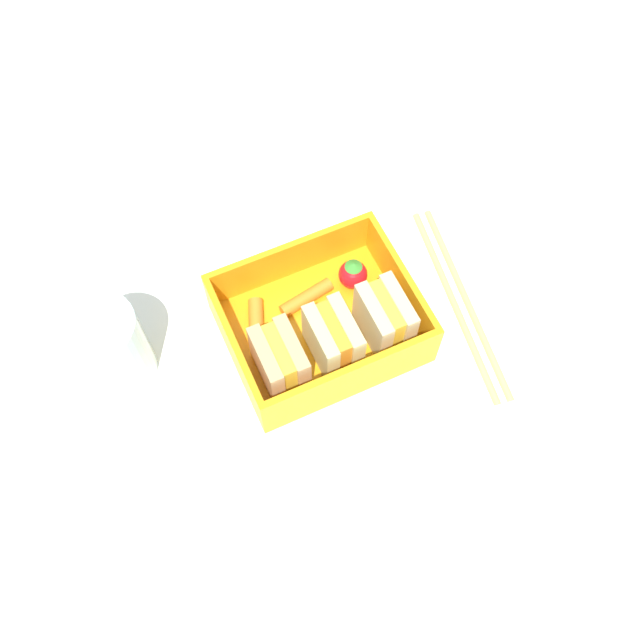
{
  "coord_description": "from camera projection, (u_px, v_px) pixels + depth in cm",
  "views": [
    {
      "loc": [
        12.66,
        27.68,
        60.66
      ],
      "look_at": [
        0.0,
        0.0,
        2.7
      ],
      "focal_mm": 40.0,
      "sensor_mm": 36.0,
      "label": 1
    }
  ],
  "objects": [
    {
      "name": "chopstick_pair",
      "position": [
        461.0,
        300.0,
        0.69
      ],
      "size": [
        5.16,
        21.97,
        0.7
      ],
      "color": "tan",
      "rests_on": "ground_plane"
    },
    {
      "name": "sandwich_center",
      "position": [
        280.0,
        361.0,
        0.62
      ],
      "size": [
        3.66,
        5.54,
        5.5
      ],
      "color": "tan",
      "rests_on": "bento_tray"
    },
    {
      "name": "carrot_stick_far_left",
      "position": [
        256.0,
        318.0,
        0.66
      ],
      "size": [
        2.61,
        3.99,
        1.37
      ],
      "primitive_type": "cylinder",
      "rotation": [
        1.57,
        0.0,
        5.92
      ],
      "color": "orange",
      "rests_on": "bento_tray"
    },
    {
      "name": "bento_rim",
      "position": [
        320.0,
        316.0,
        0.65
      ],
      "size": [
        17.22,
        14.11,
        4.71
      ],
      "color": "orange",
      "rests_on": "bento_tray"
    },
    {
      "name": "bento_tray",
      "position": [
        320.0,
        330.0,
        0.67
      ],
      "size": [
        17.22,
        14.11,
        1.2
      ],
      "primitive_type": "cube",
      "color": "orange",
      "rests_on": "ground_plane"
    },
    {
      "name": "drinking_glass",
      "position": [
        108.0,
        349.0,
        0.62
      ],
      "size": [
        6.78,
        6.78,
        9.13
      ],
      "primitive_type": "cylinder",
      "color": "silver",
      "rests_on": "ground_plane"
    },
    {
      "name": "strawberry_far_left",
      "position": [
        353.0,
        274.0,
        0.68
      ],
      "size": [
        2.79,
        2.79,
        3.39
      ],
      "color": "red",
      "rests_on": "bento_tray"
    },
    {
      "name": "sandwich_left",
      "position": [
        385.0,
        317.0,
        0.64
      ],
      "size": [
        3.66,
        5.54,
        5.5
      ],
      "color": "#D2B986",
      "rests_on": "bento_tray"
    },
    {
      "name": "ground_plane",
      "position": [
        320.0,
        338.0,
        0.69
      ],
      "size": [
        120.0,
        120.0,
        2.0
      ],
      "primitive_type": "cube",
      "color": "white"
    },
    {
      "name": "carrot_stick_left",
      "position": [
        309.0,
        296.0,
        0.68
      ],
      "size": [
        5.58,
        2.25,
        1.3
      ],
      "primitive_type": "cylinder",
      "rotation": [
        1.57,
        0.0,
        1.75
      ],
      "color": "orange",
      "rests_on": "bento_tray"
    },
    {
      "name": "sandwich_center_left",
      "position": [
        333.0,
        339.0,
        0.63
      ],
      "size": [
        3.66,
        5.54,
        5.5
      ],
      "color": "#D2C482",
      "rests_on": "bento_tray"
    }
  ]
}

